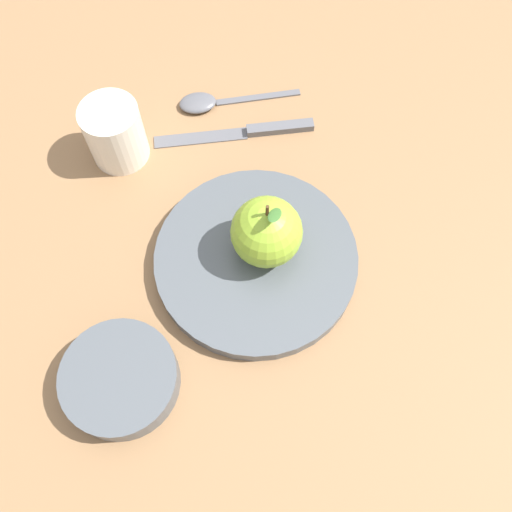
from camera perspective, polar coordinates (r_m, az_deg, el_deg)
name	(u,v)px	position (r m, az deg, el deg)	size (l,w,h in m)	color
ground_plane	(258,240)	(0.65, 0.24, 1.63)	(2.40, 2.40, 0.00)	olive
dinner_plate	(256,259)	(0.63, 0.00, -0.32)	(0.23, 0.23, 0.02)	#4C5156
apple	(267,232)	(0.59, 1.08, 2.45)	(0.08, 0.08, 0.09)	#8CB22D
side_bowl	(120,378)	(0.59, -13.70, -12.00)	(0.12, 0.12, 0.03)	#4C5156
cup	(114,131)	(0.70, -14.23, 12.21)	(0.07, 0.07, 0.08)	silver
knife	(249,132)	(0.73, -0.70, 12.55)	(0.14, 0.17, 0.01)	#59595E
spoon	(210,102)	(0.76, -4.68, 15.39)	(0.11, 0.14, 0.01)	#59595E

